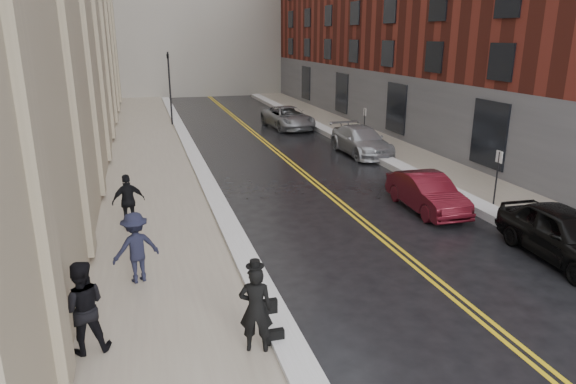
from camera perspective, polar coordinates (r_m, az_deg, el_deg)
ground at (r=11.02m, az=13.66°, el=-18.54°), size 160.00×160.00×0.00m
sidewalk_left at (r=24.47m, az=-14.91°, el=1.67°), size 4.00×64.00×0.15m
sidewalk_right at (r=28.08m, az=13.79°, el=3.70°), size 3.00×64.00×0.15m
lane_stripe_a at (r=25.51m, az=0.71°, el=2.71°), size 0.12×64.00×0.01m
lane_stripe_b at (r=25.57m, az=1.23°, el=2.74°), size 0.12×64.00×0.01m
snow_ridge_left at (r=24.58m, az=-9.57°, el=2.22°), size 0.70×60.80×0.26m
snow_ridge_right at (r=27.20m, az=10.40°, el=3.65°), size 0.85×60.80×0.30m
traffic_signal at (r=37.85m, az=-13.02°, el=11.73°), size 0.18×0.15×5.20m
parking_sign_near at (r=20.74m, az=22.22°, el=1.91°), size 0.06×0.35×2.23m
parking_sign_far at (r=30.82m, az=8.49°, el=7.60°), size 0.06×0.35×2.23m
car_black at (r=16.95m, az=28.45°, el=-4.18°), size 2.15×4.72×1.57m
car_maroon at (r=19.84m, az=15.16°, el=-0.06°), size 1.55×4.21×1.38m
car_silver_near at (r=28.63m, az=8.13°, el=5.66°), size 2.17×5.20×1.50m
car_silver_far at (r=36.45m, az=-0.02°, el=8.27°), size 2.99×5.63×1.51m
pedestrian_main at (r=10.53m, az=-3.60°, el=-12.84°), size 0.78×0.63×1.87m
pedestrian_a at (r=11.24m, az=-21.91°, el=-11.82°), size 1.01×0.82×1.97m
pedestrian_b at (r=13.84m, az=-16.55°, el=-5.92°), size 1.38×1.05×1.88m
pedestrian_c at (r=17.78m, az=-17.30°, el=-0.96°), size 1.14×0.66×1.82m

